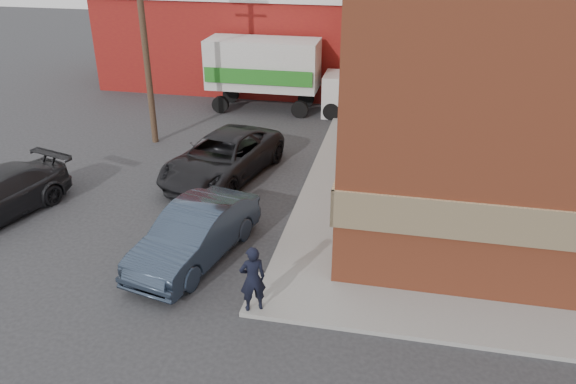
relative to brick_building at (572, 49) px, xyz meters
The scene contains 9 objects.
ground 13.23m from the brick_building, 133.36° to the right, with size 90.00×90.00×0.00m, color #28282B.
brick_building is the anchor object (origin of this frame).
sidewalk_west 9.15m from the brick_building, behind, with size 1.80×18.00×0.12m, color gray.
warehouse 18.30m from the brick_building, 142.80° to the left, with size 16.30×8.30×5.60m.
utility_pole 16.00m from the brick_building, behind, with size 2.00×0.26×9.00m.
man 14.16m from the brick_building, 129.51° to the right, with size 0.64×0.42×1.75m, color black.
sedan 14.38m from the brick_building, 142.16° to the right, with size 1.68×4.81×1.59m, color #2A3546.
suv_a 12.88m from the brick_building, 166.09° to the right, with size 2.68×5.81×1.62m, color black.
box_truck 13.28m from the brick_building, 155.10° to the left, with size 7.17×2.29×3.52m.
Camera 1 is at (2.95, -12.28, 8.73)m, focal length 35.00 mm.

